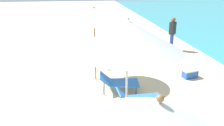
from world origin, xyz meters
TOP-DOWN VIEW (x-y plane):
  - umbrella_second at (0.55, 3.01)m, footprint 2.33×2.33m
  - lounger_second_shoreside at (1.15, 4.13)m, footprint 1.35×0.68m
  - umbrella_farthest at (0.06, 6.33)m, footprint 2.05×2.05m
  - lounger_farthest_shoreside at (1.02, 7.57)m, footprint 1.61×0.92m
  - lounger_farthest_inland at (0.74, 5.27)m, footprint 1.34×0.79m
  - person_walking_mid at (4.27, 9.66)m, footprint 0.42×0.40m
  - cooler_box at (3.60, 6.01)m, footprint 0.61×0.42m
  - beach_ball at (1.13, 9.28)m, footprint 0.26×0.26m

SIDE VIEW (x-z plane):
  - beach_ball at x=1.13m, z-range 0.00..0.26m
  - cooler_box at x=3.60m, z-range 0.00..0.32m
  - lounger_second_shoreside at x=1.15m, z-range 0.00..0.58m
  - lounger_farthest_shoreside at x=1.02m, z-range 0.02..0.58m
  - lounger_farthest_inland at x=0.74m, z-range 0.03..0.63m
  - person_walking_mid at x=4.27m, z-range 0.19..1.88m
  - umbrella_farthest at x=0.06m, z-range 1.03..3.68m
  - umbrella_second at x=0.55m, z-range 1.01..3.80m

